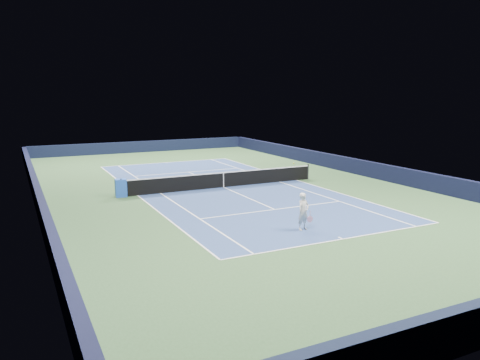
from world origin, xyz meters
name	(u,v)px	position (x,y,z in m)	size (l,w,h in m)	color
ground	(223,187)	(0.00, 0.00, 0.00)	(40.00, 40.00, 0.00)	#2E4F2B
wall_far	(142,147)	(0.00, 19.82, 0.55)	(22.00, 0.35, 1.10)	black
wall_right	(358,167)	(10.82, 0.00, 0.55)	(0.35, 40.00, 1.10)	black
wall_left	(37,195)	(-10.82, 0.00, 0.55)	(0.35, 40.00, 1.10)	black
court_surface	(223,187)	(0.00, 0.00, 0.00)	(10.97, 23.77, 0.01)	navy
baseline_far	(167,162)	(0.00, 11.88, 0.01)	(10.97, 0.08, 0.00)	white
baseline_near	(343,239)	(0.00, -11.88, 0.01)	(10.97, 0.08, 0.00)	white
sideline_doubles_right	(297,180)	(5.49, 0.00, 0.01)	(0.08, 23.77, 0.00)	white
sideline_doubles_left	(138,195)	(-5.49, 0.00, 0.01)	(0.08, 23.77, 0.00)	white
sideline_singles_right	(279,182)	(4.12, 0.00, 0.01)	(0.08, 23.77, 0.00)	white
sideline_singles_left	(160,193)	(-4.12, 0.00, 0.01)	(0.08, 23.77, 0.00)	white
service_line_far	(189,172)	(0.00, 6.40, 0.01)	(8.23, 0.08, 0.00)	white
service_line_near	(275,209)	(0.00, -6.40, 0.01)	(8.23, 0.08, 0.00)	white
center_service_line	(223,187)	(0.00, 0.00, 0.01)	(0.08, 12.80, 0.00)	white
center_mark_far	(167,163)	(0.00, 11.73, 0.01)	(0.08, 0.30, 0.00)	white
center_mark_near	(341,238)	(0.00, -11.73, 0.01)	(0.08, 0.30, 0.00)	white
tennis_net	(223,179)	(0.00, 0.00, 0.50)	(12.90, 0.10, 1.07)	black
sponsor_cube	(121,188)	(-6.40, 0.14, 0.51)	(0.68, 0.63, 1.03)	blue
tennis_player	(303,212)	(-0.73, -10.06, 0.83)	(0.81, 1.30, 2.83)	silver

